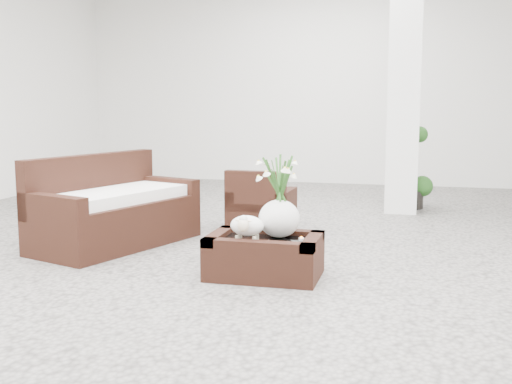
% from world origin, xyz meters
% --- Properties ---
extents(ground, '(11.00, 11.00, 0.00)m').
position_xyz_m(ground, '(0.00, 0.00, 0.00)').
color(ground, gray).
rests_on(ground, ground).
extents(column, '(0.40, 0.40, 3.50)m').
position_xyz_m(column, '(1.20, 2.80, 1.75)').
color(column, white).
rests_on(column, ground).
extents(coffee_table, '(0.90, 0.60, 0.31)m').
position_xyz_m(coffee_table, '(0.21, -0.63, 0.16)').
color(coffee_table, '#34180F').
rests_on(coffee_table, ground).
extents(sheep_figurine, '(0.28, 0.23, 0.21)m').
position_xyz_m(sheep_figurine, '(0.09, -0.73, 0.42)').
color(sheep_figurine, white).
rests_on(sheep_figurine, coffee_table).
extents(planter_narcissus, '(0.44, 0.44, 0.80)m').
position_xyz_m(planter_narcissus, '(0.31, -0.53, 0.71)').
color(planter_narcissus, white).
rests_on(planter_narcissus, coffee_table).
extents(tealight, '(0.04, 0.04, 0.03)m').
position_xyz_m(tealight, '(0.51, -0.61, 0.33)').
color(tealight, white).
rests_on(tealight, coffee_table).
extents(armchair, '(0.67, 0.65, 0.70)m').
position_xyz_m(armchair, '(-0.24, 1.13, 0.35)').
color(armchair, '#34180F').
rests_on(armchair, ground).
extents(loveseat, '(1.30, 1.85, 0.89)m').
position_xyz_m(loveseat, '(-1.49, 0.12, 0.45)').
color(loveseat, '#34180F').
rests_on(loveseat, ground).
extents(topiary, '(0.40, 0.40, 1.50)m').
position_xyz_m(topiary, '(1.31, 3.14, 0.75)').
color(topiary, '#1C4516').
rests_on(topiary, ground).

